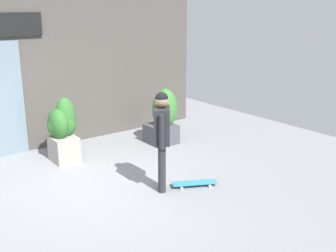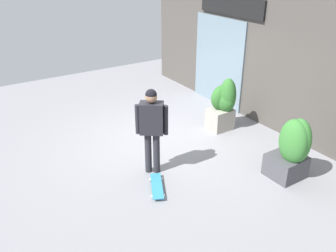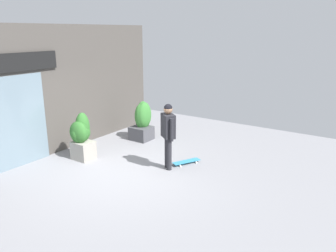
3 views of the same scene
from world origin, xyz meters
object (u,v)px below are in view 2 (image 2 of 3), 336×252
object	(u,v)px
skateboard	(157,186)
planter_box_right	(223,103)
skateboarder	(152,123)
planter_box_left	(292,147)

from	to	relation	value
skateboard	planter_box_right	world-z (taller)	planter_box_right
skateboarder	skateboard	distance (m)	1.15
planter_box_left	planter_box_right	distance (m)	2.33
planter_box_left	planter_box_right	world-z (taller)	planter_box_right
skateboarder	planter_box_right	distance (m)	2.54
skateboard	planter_box_right	size ratio (longest dim) A/B	0.61
planter_box_left	planter_box_right	bearing A→B (deg)	171.77
skateboard	planter_box_left	distance (m)	2.59
skateboard	planter_box_right	bearing A→B (deg)	142.81
skateboarder	planter_box_left	distance (m)	2.63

